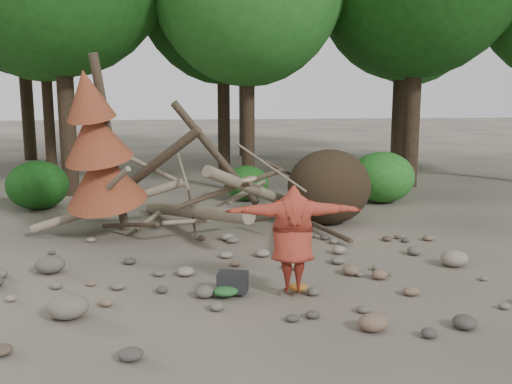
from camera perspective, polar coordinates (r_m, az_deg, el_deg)
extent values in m
plane|color=#514C44|center=(10.73, -0.78, -8.83)|extent=(120.00, 120.00, 0.00)
ellipsoid|color=#332619|center=(15.07, 7.31, 0.51)|extent=(2.20, 1.87, 1.98)
cylinder|color=gray|center=(14.10, -6.45, -1.95)|extent=(2.61, 5.11, 1.08)
cylinder|color=gray|center=(14.65, 0.56, -0.04)|extent=(3.18, 3.71, 1.90)
cylinder|color=brown|center=(14.88, -11.18, 1.88)|extent=(3.08, 1.91, 2.49)
cylinder|color=gray|center=(14.21, 4.13, -2.65)|extent=(1.13, 4.98, 0.43)
cylinder|color=brown|center=(15.01, -3.91, 3.66)|extent=(2.39, 1.03, 2.89)
cylinder|color=gray|center=(14.49, -14.41, -1.28)|extent=(3.71, 0.86, 1.20)
cylinder|color=#4C3F30|center=(14.03, -12.57, -3.24)|extent=(1.52, 1.70, 0.49)
cylinder|color=gray|center=(14.80, -1.85, -0.34)|extent=(1.57, 0.85, 0.69)
cylinder|color=#4C3F30|center=(15.44, 3.90, 1.59)|extent=(1.92, 1.25, 1.10)
cylinder|color=gray|center=(14.43, -7.34, 2.14)|extent=(0.37, 1.42, 0.85)
cylinder|color=#4C3F30|center=(14.09, 6.75, -3.64)|extent=(0.79, 2.54, 0.12)
cylinder|color=gray|center=(13.54, -5.57, -2.88)|extent=(1.78, 1.11, 0.29)
cylinder|color=#4C3F30|center=(14.07, -14.37, 4.57)|extent=(0.67, 1.13, 4.35)
cone|color=brown|center=(13.87, -15.05, 1.54)|extent=(2.06, 2.13, 1.86)
cone|color=brown|center=(13.57, -15.81, 5.58)|extent=(1.71, 1.78, 1.65)
cone|color=brown|center=(13.36, -16.52, 9.35)|extent=(1.23, 1.30, 1.41)
cylinder|color=#38281C|center=(20.01, -18.68, 12.46)|extent=(0.56, 0.56, 8.96)
cylinder|color=#38281C|center=(19.41, -0.79, 10.38)|extent=(0.44, 0.44, 7.14)
cylinder|color=#38281C|center=(21.51, 15.56, 13.07)|extent=(0.60, 0.60, 9.45)
cylinder|color=#38281C|center=(24.21, -20.20, 10.22)|extent=(0.42, 0.42, 7.56)
cylinder|color=#38281C|center=(24.36, -3.28, 11.96)|extent=(0.52, 0.52, 8.54)
cylinder|color=#38281C|center=(25.57, 14.14, 11.12)|extent=(0.50, 0.50, 8.12)
cylinder|color=#38281C|center=(31.15, -22.16, 11.88)|extent=(0.62, 0.62, 9.66)
cylinder|color=#38281C|center=(30.76, -1.21, 11.79)|extent=(0.54, 0.54, 8.75)
cylinder|color=#38281C|center=(32.43, 15.20, 10.55)|extent=(0.46, 0.46, 7.84)
ellipsoid|color=#21681E|center=(32.75, 15.55, 17.81)|extent=(7.17, 7.17, 8.60)
ellipsoid|color=#185216|center=(18.06, -21.01, 0.64)|extent=(1.80, 1.80, 1.44)
ellipsoid|color=#21681E|center=(18.23, -0.92, 0.89)|extent=(1.40, 1.40, 1.12)
ellipsoid|color=#2B7C26|center=(18.34, 12.51, 1.47)|extent=(2.00, 2.00, 1.60)
imported|color=#9C3223|center=(9.68, 3.69, -4.72)|extent=(2.33, 0.81, 1.86)
cylinder|color=tan|center=(9.00, -0.87, 1.30)|extent=(0.36, 0.36, 0.09)
cube|color=black|center=(9.97, -2.34, -9.31)|extent=(0.58, 0.46, 0.34)
ellipsoid|color=#255D29|center=(9.84, -3.02, -10.14)|extent=(0.43, 0.36, 0.16)
ellipsoid|color=#AD641D|center=(10.10, 4.18, -9.72)|extent=(0.34, 0.28, 0.12)
ellipsoid|color=#6C665A|center=(9.45, -18.29, -10.82)|extent=(0.64, 0.58, 0.38)
ellipsoid|color=#7B5E4D|center=(8.75, 11.61, -12.65)|extent=(0.44, 0.39, 0.26)
ellipsoid|color=gray|center=(12.18, 19.23, -6.29)|extent=(0.54, 0.49, 0.33)
ellipsoid|color=#5B544C|center=(11.78, -19.91, -6.83)|extent=(0.57, 0.52, 0.34)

